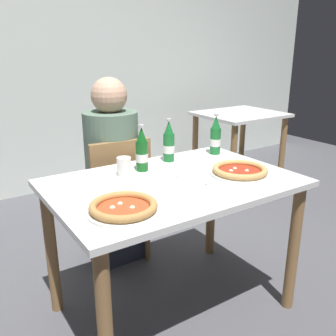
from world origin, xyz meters
name	(u,v)px	position (x,y,z in m)	size (l,w,h in m)	color
ground_plane	(173,307)	(0.00, 0.00, 0.00)	(8.00, 8.00, 0.00)	#4C4C51
back_wall_tiled	(40,56)	(0.00, 2.20, 1.30)	(7.00, 0.10, 2.60)	silver
dining_table_main	(173,202)	(0.00, 0.00, 0.64)	(1.20, 0.80, 0.75)	silver
chair_behind_table	(116,193)	(-0.03, 0.61, 0.48)	(0.43, 0.43, 0.85)	olive
diner_seated	(113,176)	(-0.03, 0.66, 0.58)	(0.34, 0.34, 1.21)	#2D3342
dining_table_background	(239,128)	(1.68, 1.27, 0.59)	(0.80, 0.70, 0.75)	silver
pizza_margherita_near	(240,171)	(0.33, -0.12, 0.77)	(0.30, 0.30, 0.04)	white
pizza_marinara_far	(123,208)	(-0.38, -0.20, 0.77)	(0.29, 0.29, 0.04)	white
beer_bottle_left	(169,143)	(0.16, 0.29, 0.85)	(0.07, 0.07, 0.25)	#196B2D
beer_bottle_center	(215,137)	(0.48, 0.26, 0.85)	(0.07, 0.07, 0.25)	#196B2D
beer_bottle_right	(142,152)	(-0.05, 0.22, 0.85)	(0.07, 0.07, 0.25)	#14591E
napkin_with_cutlery	(189,181)	(0.05, -0.05, 0.75)	(0.19, 0.19, 0.01)	white
paper_cup	(124,166)	(-0.17, 0.20, 0.80)	(0.07, 0.07, 0.10)	white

